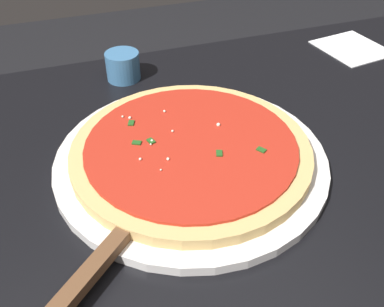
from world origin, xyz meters
The scene contains 6 objects.
restaurant_table centered at (0.00, 0.00, 0.59)m, with size 1.12×0.70×0.72m.
serving_plate centered at (0.04, 0.00, 0.73)m, with size 0.37×0.37×0.01m, color white.
pizza centered at (0.04, 0.00, 0.75)m, with size 0.32×0.32×0.02m.
pizza_server centered at (0.17, 0.12, 0.74)m, with size 0.19×0.18×0.01m.
cup_small_sauce centered at (0.08, -0.26, 0.75)m, with size 0.06×0.06×0.05m, color teal.
napkin_folded_right centered at (-0.39, -0.23, 0.73)m, with size 0.12×0.13×0.00m, color white.
Camera 1 is at (0.19, 0.43, 1.11)m, focal length 40.41 mm.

